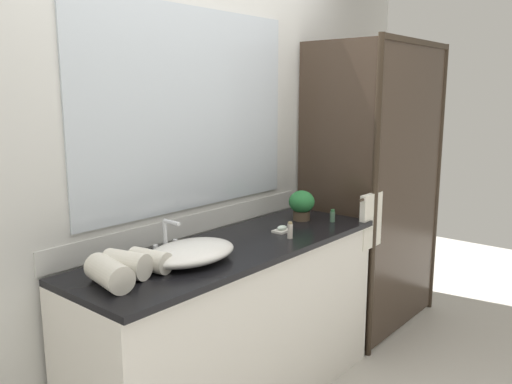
% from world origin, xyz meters
% --- Properties ---
extents(wall_back_with_mirror, '(4.40, 0.06, 2.60)m').
position_xyz_m(wall_back_with_mirror, '(0.00, 0.34, 1.31)').
color(wall_back_with_mirror, silver).
rests_on(wall_back_with_mirror, ground_plane).
extents(vanity_cabinet, '(1.80, 0.58, 0.90)m').
position_xyz_m(vanity_cabinet, '(0.00, 0.01, 0.45)').
color(vanity_cabinet, silver).
rests_on(vanity_cabinet, ground_plane).
extents(shower_enclosure, '(1.20, 0.59, 2.00)m').
position_xyz_m(shower_enclosure, '(1.27, -0.19, 1.02)').
color(shower_enclosure, '#2D2319').
rests_on(shower_enclosure, ground_plane).
extents(sink_basin, '(0.46, 0.32, 0.09)m').
position_xyz_m(sink_basin, '(-0.34, -0.02, 0.94)').
color(sink_basin, white).
rests_on(sink_basin, vanity_cabinet).
extents(faucet, '(0.17, 0.12, 0.17)m').
position_xyz_m(faucet, '(-0.34, 0.15, 0.95)').
color(faucet, silver).
rests_on(faucet, vanity_cabinet).
extents(potted_plant, '(0.16, 0.16, 0.18)m').
position_xyz_m(potted_plant, '(0.64, 0.05, 1.00)').
color(potted_plant, '#473828').
rests_on(potted_plant, vanity_cabinet).
extents(soap_dish, '(0.10, 0.07, 0.04)m').
position_xyz_m(soap_dish, '(0.34, -0.03, 0.91)').
color(soap_dish, silver).
rests_on(soap_dish, vanity_cabinet).
extents(amenity_bottle_lotion, '(0.03, 0.03, 0.09)m').
position_xyz_m(amenity_bottle_lotion, '(0.27, -0.14, 0.94)').
color(amenity_bottle_lotion, silver).
rests_on(amenity_bottle_lotion, vanity_cabinet).
extents(amenity_bottle_body_wash, '(0.03, 0.03, 0.07)m').
position_xyz_m(amenity_bottle_body_wash, '(0.72, -0.12, 0.93)').
color(amenity_bottle_body_wash, '#4C7056').
rests_on(amenity_bottle_body_wash, vanity_cabinet).
extents(rolled_towel_near_edge, '(0.15, 0.25, 0.11)m').
position_xyz_m(rolled_towel_near_edge, '(-0.76, -0.01, 0.96)').
color(rolled_towel_near_edge, silver).
rests_on(rolled_towel_near_edge, vanity_cabinet).
extents(rolled_towel_middle, '(0.16, 0.21, 0.11)m').
position_xyz_m(rolled_towel_middle, '(-0.65, 0.03, 0.96)').
color(rolled_towel_middle, silver).
rests_on(rolled_towel_middle, vanity_cabinet).
extents(rolled_towel_far_edge, '(0.13, 0.20, 0.10)m').
position_xyz_m(rolled_towel_far_edge, '(-0.54, 0.02, 0.95)').
color(rolled_towel_far_edge, silver).
rests_on(rolled_towel_far_edge, vanity_cabinet).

